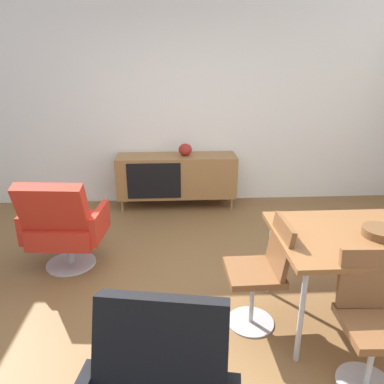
{
  "coord_description": "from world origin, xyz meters",
  "views": [
    {
      "loc": [
        -0.06,
        -2.45,
        1.92
      ],
      "look_at": [
        0.1,
        0.53,
        0.84
      ],
      "focal_mm": 34.06,
      "sensor_mm": 36.0,
      "label": 1
    }
  ],
  "objects": [
    {
      "name": "ground_plane",
      "position": [
        0.0,
        0.0,
        0.0
      ],
      "size": [
        8.32,
        8.32,
        0.0
      ],
      "primitive_type": "plane",
      "color": "brown"
    },
    {
      "name": "wall_back",
      "position": [
        0.0,
        2.6,
        1.4
      ],
      "size": [
        6.8,
        0.12,
        2.8
      ],
      "primitive_type": "cube",
      "color": "white",
      "rests_on": "ground_plane"
    },
    {
      "name": "sideboard",
      "position": [
        -0.01,
        2.3,
        0.44
      ],
      "size": [
        1.6,
        0.45,
        0.72
      ],
      "color": "olive",
      "rests_on": "ground_plane"
    },
    {
      "name": "vase_cobalt",
      "position": [
        0.11,
        2.3,
        0.8
      ],
      "size": [
        0.18,
        0.18,
        0.16
      ],
      "color": "maroon",
      "rests_on": "sideboard"
    },
    {
      "name": "wooden_bowl_on_table",
      "position": [
        1.41,
        -0.2,
        0.77
      ],
      "size": [
        0.26,
        0.26,
        0.06
      ],
      "primitive_type": "cylinder",
      "color": "brown",
      "rests_on": "dining_table"
    },
    {
      "name": "dining_chair_front_left",
      "position": [
        1.12,
        -0.72,
        0.47
      ],
      "size": [
        0.42,
        0.44,
        0.86
      ],
      "color": "brown",
      "rests_on": "ground_plane"
    },
    {
      "name": "dining_chair_near_window",
      "position": [
        0.58,
        -0.16,
        0.47
      ],
      "size": [
        0.43,
        0.41,
        0.86
      ],
      "color": "brown",
      "rests_on": "ground_plane"
    },
    {
      "name": "lounge_chair_red",
      "position": [
        -1.1,
        0.73,
        0.47
      ],
      "size": [
        0.76,
        0.71,
        0.95
      ],
      "color": "red",
      "rests_on": "ground_plane"
    }
  ]
}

